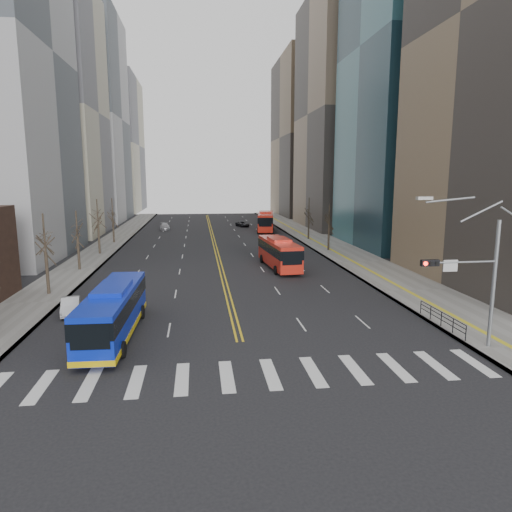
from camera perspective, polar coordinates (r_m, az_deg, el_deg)
The scene contains 16 objects.
ground at distance 25.32m, azimuth -0.91°, elevation -14.66°, with size 220.00×220.00×0.00m, color black.
sidewalk_right at distance 71.55m, azimuth 9.06°, elevation 1.36°, with size 7.00×130.00×0.15m, color slate.
sidewalk_left at distance 70.10m, azimuth -18.69°, elevation 0.78°, with size 5.00×130.00×0.15m, color slate.
crosswalk at distance 25.31m, azimuth -0.91°, elevation -14.64°, with size 26.70×4.00×0.01m.
centerline at distance 78.64m, azimuth -5.37°, elevation 2.15°, with size 0.55×100.00×0.01m.
office_towers at distance 92.42m, azimuth -5.85°, elevation 18.16°, with size 83.00×134.00×58.00m.
signal_mast at distance 30.28m, azimuth 25.46°, elevation -1.86°, with size 5.37×0.37×9.39m.
pedestrian_railing at distance 34.81m, azimuth 22.17°, elevation -7.04°, with size 0.06×6.06×1.02m.
street_trees at distance 57.91m, azimuth -11.88°, elevation 4.07°, with size 35.20×47.20×7.60m.
blue_bus at distance 31.78m, azimuth -17.39°, elevation -6.47°, with size 3.04×11.96×3.46m.
red_bus_near at distance 53.06m, azimuth 2.89°, elevation 0.59°, with size 3.44×11.29×3.53m.
red_bus_far at distance 89.75m, azimuth 1.22°, elevation 4.52°, with size 4.77×12.59×3.87m.
car_white at distance 38.41m, azimuth -22.17°, elevation -5.79°, with size 1.33×3.81×1.25m, color silver.
car_dark_mid at distance 69.08m, azimuth 4.00°, elevation 1.61°, with size 1.47×3.66×1.25m, color black.
car_silver at distance 93.61m, azimuth -11.33°, elevation 3.64°, with size 1.88×4.61×1.34m, color gray.
car_dark_far at distance 97.63m, azimuth -1.70°, elevation 4.01°, with size 1.85×4.02×1.12m, color black.
Camera 1 is at (-2.53, -22.89, 10.50)m, focal length 32.00 mm.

